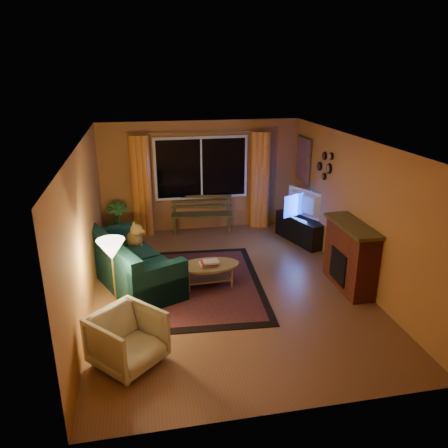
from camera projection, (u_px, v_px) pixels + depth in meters
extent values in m
cube|color=brown|center=(227.00, 287.00, 7.58)|extent=(4.50, 6.00, 0.02)
cube|color=white|center=(228.00, 142.00, 6.73)|extent=(4.50, 6.00, 0.02)
cube|color=#B57438|center=(201.00, 176.00, 9.94)|extent=(4.50, 0.02, 2.50)
cube|color=#B57438|center=(85.00, 228.00, 6.75)|extent=(0.02, 6.00, 2.50)
cube|color=#B57438|center=(355.00, 210.00, 7.57)|extent=(0.02, 6.00, 2.50)
cube|color=black|center=(201.00, 168.00, 9.81)|extent=(2.00, 0.02, 1.30)
cylinder|color=#BF8C3F|center=(201.00, 133.00, 9.50)|extent=(3.20, 0.03, 0.03)
cylinder|color=orange|center=(141.00, 186.00, 9.61)|extent=(0.36, 0.36, 2.24)
cylinder|color=orange|center=(260.00, 180.00, 10.10)|extent=(0.36, 0.36, 2.24)
cube|color=#40381A|center=(202.00, 223.00, 10.04)|extent=(1.42, 0.58, 0.41)
imported|color=#235B1E|center=(117.00, 221.00, 9.50)|extent=(0.62, 0.62, 0.86)
cube|color=#0B2A2B|center=(132.00, 259.00, 7.57)|extent=(1.78, 2.43, 0.90)
imported|color=beige|center=(127.00, 337.00, 5.48)|extent=(1.06, 1.06, 0.80)
cylinder|color=#BF8C3F|center=(114.00, 283.00, 6.33)|extent=(0.25, 0.25, 1.30)
cube|color=#601E00|center=(207.00, 283.00, 7.67)|extent=(2.07, 3.08, 0.02)
cylinder|color=#967F4C|center=(208.00, 275.00, 7.57)|extent=(1.13, 1.13, 0.40)
cube|color=black|center=(301.00, 229.00, 9.48)|extent=(0.80, 1.39, 0.55)
imported|color=black|center=(303.00, 204.00, 9.29)|extent=(0.56, 0.98, 0.59)
cube|color=maroon|center=(350.00, 258.00, 7.40)|extent=(0.40, 1.20, 1.10)
cube|color=#C9500A|center=(303.00, 160.00, 9.69)|extent=(0.04, 0.76, 0.96)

